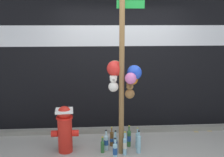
{
  "coord_description": "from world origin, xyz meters",
  "views": [
    {
      "loc": [
        -0.55,
        -3.93,
        2.17
      ],
      "look_at": [
        -0.26,
        0.3,
        1.28
      ],
      "focal_mm": 44.05,
      "sensor_mm": 36.0,
      "label": 1
    }
  ],
  "objects_px": {
    "bottle_1": "(125,145)",
    "bottle_3": "(115,143)",
    "fire_hydrant": "(65,128)",
    "bottle_9": "(115,151)",
    "bottle_0": "(129,138)",
    "bottle_6": "(122,139)",
    "memorial_post": "(123,63)",
    "bottle_8": "(137,139)",
    "bottle_5": "(106,142)",
    "bottle_7": "(112,138)",
    "bottle_2": "(139,143)",
    "bottle_4": "(103,146)"
  },
  "relations": [
    {
      "from": "bottle_0",
      "to": "bottle_4",
      "type": "distance_m",
      "value": 0.51
    },
    {
      "from": "bottle_1",
      "to": "memorial_post",
      "type": "bearing_deg",
      "value": 104.8
    },
    {
      "from": "bottle_6",
      "to": "bottle_9",
      "type": "xyz_separation_m",
      "value": [
        -0.16,
        -0.54,
        0.04
      ]
    },
    {
      "from": "bottle_0",
      "to": "bottle_6",
      "type": "xyz_separation_m",
      "value": [
        -0.12,
        0.05,
        -0.04
      ]
    },
    {
      "from": "bottle_3",
      "to": "bottle_6",
      "type": "bearing_deg",
      "value": 53.43
    },
    {
      "from": "bottle_4",
      "to": "bottle_8",
      "type": "distance_m",
      "value": 0.63
    },
    {
      "from": "memorial_post",
      "to": "bottle_2",
      "type": "xyz_separation_m",
      "value": [
        0.27,
        -0.06,
        -1.35
      ]
    },
    {
      "from": "bottle_3",
      "to": "bottle_5",
      "type": "height_order",
      "value": "bottle_5"
    },
    {
      "from": "bottle_0",
      "to": "bottle_6",
      "type": "height_order",
      "value": "bottle_0"
    },
    {
      "from": "bottle_8",
      "to": "bottle_1",
      "type": "bearing_deg",
      "value": -135.26
    },
    {
      "from": "bottle_4",
      "to": "bottle_6",
      "type": "relative_size",
      "value": 0.89
    },
    {
      "from": "memorial_post",
      "to": "bottle_1",
      "type": "distance_m",
      "value": 1.36
    },
    {
      "from": "bottle_2",
      "to": "bottle_8",
      "type": "relative_size",
      "value": 1.06
    },
    {
      "from": "memorial_post",
      "to": "bottle_1",
      "type": "bearing_deg",
      "value": -75.2
    },
    {
      "from": "bottle_4",
      "to": "bottle_6",
      "type": "bearing_deg",
      "value": 35.39
    },
    {
      "from": "bottle_5",
      "to": "bottle_7",
      "type": "height_order",
      "value": "bottle_5"
    },
    {
      "from": "bottle_5",
      "to": "bottle_8",
      "type": "relative_size",
      "value": 0.98
    },
    {
      "from": "fire_hydrant",
      "to": "bottle_0",
      "type": "relative_size",
      "value": 2.07
    },
    {
      "from": "bottle_4",
      "to": "bottle_8",
      "type": "xyz_separation_m",
      "value": [
        0.61,
        0.14,
        0.04
      ]
    },
    {
      "from": "bottle_0",
      "to": "bottle_5",
      "type": "bearing_deg",
      "value": -165.59
    },
    {
      "from": "bottle_3",
      "to": "bottle_8",
      "type": "distance_m",
      "value": 0.39
    },
    {
      "from": "bottle_8",
      "to": "bottle_9",
      "type": "distance_m",
      "value": 0.6
    },
    {
      "from": "memorial_post",
      "to": "bottle_3",
      "type": "bearing_deg",
      "value": 146.96
    },
    {
      "from": "bottle_1",
      "to": "bottle_6",
      "type": "bearing_deg",
      "value": 91.89
    },
    {
      "from": "bottle_8",
      "to": "bottle_6",
      "type": "bearing_deg",
      "value": 156.56
    },
    {
      "from": "bottle_2",
      "to": "bottle_5",
      "type": "distance_m",
      "value": 0.56
    },
    {
      "from": "bottle_4",
      "to": "bottle_9",
      "type": "xyz_separation_m",
      "value": [
        0.19,
        -0.29,
        0.05
      ]
    },
    {
      "from": "bottle_7",
      "to": "bottle_4",
      "type": "bearing_deg",
      "value": -124.89
    },
    {
      "from": "bottle_8",
      "to": "bottle_3",
      "type": "bearing_deg",
      "value": -171.15
    },
    {
      "from": "bottle_1",
      "to": "bottle_9",
      "type": "relative_size",
      "value": 1.06
    },
    {
      "from": "fire_hydrant",
      "to": "bottle_9",
      "type": "height_order",
      "value": "fire_hydrant"
    },
    {
      "from": "bottle_3",
      "to": "bottle_6",
      "type": "height_order",
      "value": "bottle_3"
    },
    {
      "from": "bottle_3",
      "to": "bottle_5",
      "type": "bearing_deg",
      "value": 173.42
    },
    {
      "from": "memorial_post",
      "to": "bottle_9",
      "type": "xyz_separation_m",
      "value": [
        -0.14,
        -0.3,
        -1.36
      ]
    },
    {
      "from": "memorial_post",
      "to": "bottle_0",
      "type": "relative_size",
      "value": 7.5
    },
    {
      "from": "memorial_post",
      "to": "bottle_2",
      "type": "bearing_deg",
      "value": -11.9
    },
    {
      "from": "bottle_3",
      "to": "bottle_6",
      "type": "distance_m",
      "value": 0.21
    },
    {
      "from": "bottle_1",
      "to": "bottle_2",
      "type": "distance_m",
      "value": 0.25
    },
    {
      "from": "fire_hydrant",
      "to": "bottle_0",
      "type": "distance_m",
      "value": 1.13
    },
    {
      "from": "bottle_0",
      "to": "bottle_4",
      "type": "bearing_deg",
      "value": -157.0
    },
    {
      "from": "bottle_0",
      "to": "bottle_5",
      "type": "height_order",
      "value": "bottle_0"
    },
    {
      "from": "bottle_9",
      "to": "bottle_5",
      "type": "bearing_deg",
      "value": 107.83
    },
    {
      "from": "bottle_0",
      "to": "bottle_3",
      "type": "relative_size",
      "value": 1.1
    },
    {
      "from": "bottle_4",
      "to": "bottle_5",
      "type": "relative_size",
      "value": 0.79
    },
    {
      "from": "bottle_1",
      "to": "bottle_9",
      "type": "xyz_separation_m",
      "value": [
        -0.17,
        -0.18,
        -0.0
      ]
    },
    {
      "from": "bottle_3",
      "to": "bottle_7",
      "type": "relative_size",
      "value": 1.0
    },
    {
      "from": "bottle_1",
      "to": "bottle_3",
      "type": "xyz_separation_m",
      "value": [
        -0.14,
        0.18,
        -0.03
      ]
    },
    {
      "from": "bottle_0",
      "to": "bottle_2",
      "type": "bearing_deg",
      "value": -62.5
    },
    {
      "from": "bottle_2",
      "to": "bottle_0",
      "type": "bearing_deg",
      "value": 117.5
    },
    {
      "from": "fire_hydrant",
      "to": "bottle_3",
      "type": "xyz_separation_m",
      "value": [
        0.85,
        -0.01,
        -0.28
      ]
    }
  ]
}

